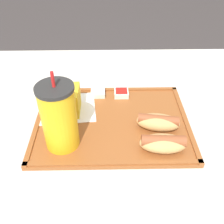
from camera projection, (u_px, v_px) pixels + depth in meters
The scene contains 9 objects.
dining_table at pixel (115, 201), 0.94m from camera, with size 1.21×0.90×0.74m.
food_tray at pixel (112, 122), 0.71m from camera, with size 0.41×0.31×0.01m.
paper_napkin at pixel (67, 108), 0.74m from camera, with size 0.17×0.15×0.00m.
soda_cup at pixel (59, 117), 0.59m from camera, with size 0.08×0.08×0.20m.
hot_dog_far at pixel (163, 143), 0.61m from camera, with size 0.11×0.06×0.04m.
hot_dog_near at pixel (158, 122), 0.67m from camera, with size 0.12×0.07×0.04m.
fries_carton at pixel (61, 100), 0.71m from camera, with size 0.10×0.08×0.11m.
sauce_cup_mayo at pixel (98, 92), 0.79m from camera, with size 0.04×0.04×0.02m.
sauce_cup_ketchup at pixel (121, 93), 0.79m from camera, with size 0.04×0.04×0.02m.
Camera 1 is at (0.02, 0.53, 1.21)m, focal length 42.00 mm.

